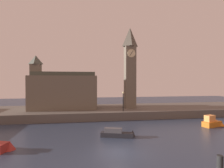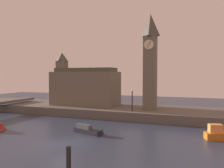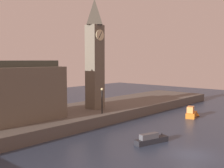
{
  "view_description": "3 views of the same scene",
  "coord_description": "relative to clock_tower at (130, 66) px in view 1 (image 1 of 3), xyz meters",
  "views": [
    {
      "loc": [
        -3.42,
        -17.34,
        7.19
      ],
      "look_at": [
        1.77,
        17.13,
        6.59
      ],
      "focal_mm": 28.54,
      "sensor_mm": 36.0,
      "label": 1
    },
    {
      "loc": [
        14.11,
        -21.58,
        7.62
      ],
      "look_at": [
        0.19,
        15.0,
        6.06
      ],
      "focal_mm": 36.98,
      "sensor_mm": 36.0,
      "label": 2
    },
    {
      "loc": [
        -24.51,
        -11.73,
        9.16
      ],
      "look_at": [
        5.73,
        15.37,
        5.58
      ],
      "focal_mm": 44.68,
      "sensor_mm": 36.0,
      "label": 3
    }
  ],
  "objects": [
    {
      "name": "boat_barge_dark",
      "position": [
        -5.03,
        -14.15,
        -9.81
      ],
      "size": [
        4.71,
        2.05,
        1.38
      ],
      "color": "#232328",
      "rests_on": "ground"
    },
    {
      "name": "boat_patrol_orange",
      "position": [
        10.64,
        -11.16,
        -9.62
      ],
      "size": [
        3.97,
        2.2,
        1.8
      ],
      "color": "orange",
      "rests_on": "ground"
    },
    {
      "name": "streetlamp",
      "position": [
        -2.24,
        -3.69,
        -6.45
      ],
      "size": [
        0.36,
        0.36,
        3.66
      ],
      "color": "black",
      "rests_on": "far_embankment"
    },
    {
      "name": "clock_tower",
      "position": [
        0.0,
        0.0,
        0.0
      ],
      "size": [
        2.39,
        2.43,
        16.88
      ],
      "color": "#6B6051",
      "rests_on": "far_embankment"
    },
    {
      "name": "parliament_hall",
      "position": [
        -13.94,
        1.47,
        -5.03
      ],
      "size": [
        13.23,
        6.65,
        10.87
      ],
      "color": "#6B6051",
      "rests_on": "far_embankment"
    },
    {
      "name": "far_embankment",
      "position": [
        -5.89,
        0.92,
        -9.5
      ],
      "size": [
        70.0,
        12.0,
        1.5
      ],
      "primitive_type": "cube",
      "color": "#5B544C",
      "rests_on": "ground"
    },
    {
      "name": "ground_plane",
      "position": [
        -5.89,
        -19.08,
        -10.25
      ],
      "size": [
        120.0,
        120.0,
        0.0
      ],
      "primitive_type": "plane",
      "color": "#2D384C"
    }
  ]
}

